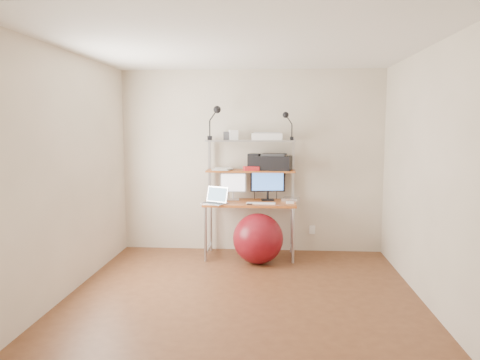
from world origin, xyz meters
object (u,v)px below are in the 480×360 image
object	(u,v)px
laptop	(216,200)
printer	(274,162)
exercise_ball	(258,239)
monitor_black	(268,183)
monitor_silver	(233,185)

from	to	relation	value
laptop	printer	bearing A→B (deg)	49.56
exercise_ball	monitor_black	bearing A→B (deg)	75.96
monitor_silver	printer	bearing A→B (deg)	-5.99
laptop	exercise_ball	world-z (taller)	laptop
monitor_silver	printer	size ratio (longest dim) A/B	0.78
monitor_black	exercise_ball	size ratio (longest dim) A/B	0.73
monitor_silver	printer	distance (m)	0.63
monitor_silver	laptop	distance (m)	0.41
monitor_black	printer	world-z (taller)	printer
laptop	printer	world-z (taller)	printer
monitor_silver	monitor_black	size ratio (longest dim) A/B	0.84
monitor_black	exercise_ball	bearing A→B (deg)	-110.37
monitor_black	printer	bearing A→B (deg)	-5.08
monitor_black	laptop	xyz separation A→B (m)	(-0.67, -0.31, -0.19)
monitor_silver	laptop	world-z (taller)	monitor_silver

